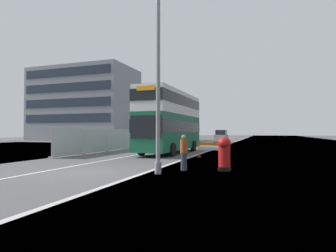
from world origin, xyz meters
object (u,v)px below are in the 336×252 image
double_decker_bus (171,121)px  red_pillar_postbox (224,152)px  lamppost_foreground (158,81)px  roadworks_barrier (210,148)px  car_receding_mid (221,137)px  pedestrian_at_kerb (184,152)px  car_oncoming_near (185,137)px

double_decker_bus → red_pillar_postbox: size_ratio=6.47×
lamppost_foreground → roadworks_barrier: bearing=84.3°
lamppost_foreground → car_receding_mid: (-2.70, 37.29, -3.00)m
double_decker_bus → red_pillar_postbox: double_decker_bus is taller
lamppost_foreground → pedestrian_at_kerb: size_ratio=5.09×
red_pillar_postbox → roadworks_barrier: size_ratio=0.83×
lamppost_foreground → car_oncoming_near: size_ratio=1.97×
red_pillar_postbox → car_oncoming_near: bearing=109.1°
lamppost_foreground → double_decker_bus: bearing=105.9°
lamppost_foreground → roadworks_barrier: (0.79, 7.88, -3.32)m
car_receding_mid → roadworks_barrier: bearing=-83.2°
red_pillar_postbox → roadworks_barrier: (-1.77, 5.96, -0.18)m
double_decker_bus → red_pillar_postbox: 11.04m
car_receding_mid → red_pillar_postbox: bearing=-81.6°
double_decker_bus → red_pillar_postbox: bearing=-58.2°
car_oncoming_near → car_receding_mid: 8.78m
car_receding_mid → pedestrian_at_kerb: bearing=-84.5°
roadworks_barrier → pedestrian_at_kerb: 6.50m
roadworks_barrier → lamppost_foreground: bearing=-95.7°
double_decker_bus → roadworks_barrier: size_ratio=5.35×
red_pillar_postbox → car_oncoming_near: (-9.62, 27.74, 0.10)m
red_pillar_postbox → pedestrian_at_kerb: size_ratio=0.95×
pedestrian_at_kerb → double_decker_bus: bearing=111.9°
lamppost_foreground → car_receding_mid: bearing=94.1°
red_pillar_postbox → car_receding_mid: 35.74m
roadworks_barrier → double_decker_bus: bearing=140.3°
car_receding_mid → car_oncoming_near: bearing=-119.9°
red_pillar_postbox → lamppost_foreground: bearing=-142.9°
car_receding_mid → lamppost_foreground: bearing=-85.9°
car_oncoming_near → pedestrian_at_kerb: 29.34m
double_decker_bus → car_receding_mid: 26.17m
lamppost_foreground → car_oncoming_near: (-7.07, 29.67, -3.03)m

